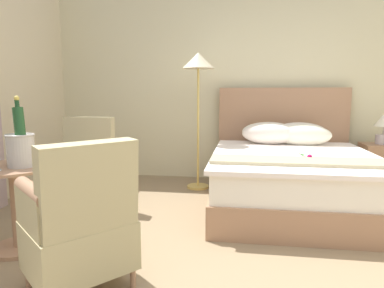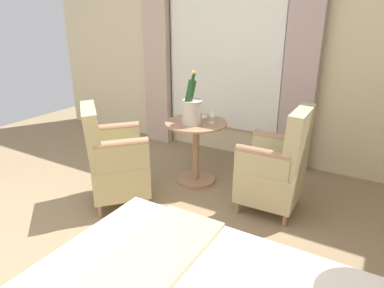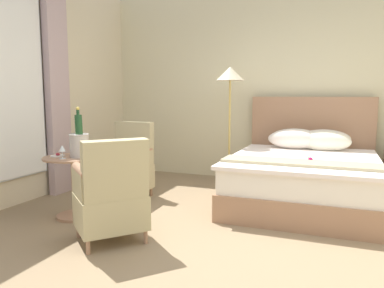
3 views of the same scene
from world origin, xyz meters
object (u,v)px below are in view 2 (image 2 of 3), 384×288
(side_table_round, at_px, (196,147))
(armchair_by_window, at_px, (276,168))
(wine_glass_near_edge, at_px, (183,110))
(wine_glass_near_bucket, at_px, (212,114))
(snack_plate, at_px, (200,117))
(armchair_facing_bed, at_px, (113,161))
(champagne_bucket, at_px, (192,109))

(side_table_round, xyz_separation_m, armchair_by_window, (0.12, 0.90, 0.02))
(side_table_round, distance_m, wine_glass_near_edge, 0.40)
(wine_glass_near_bucket, xyz_separation_m, snack_plate, (-0.11, -0.20, -0.09))
(armchair_facing_bed, bearing_deg, wine_glass_near_bucket, 143.83)
(armchair_by_window, bearing_deg, snack_plate, -106.99)
(champagne_bucket, distance_m, wine_glass_near_edge, 0.19)
(armchair_by_window, bearing_deg, armchair_facing_bed, -64.71)
(side_table_round, height_order, wine_glass_near_edge, wine_glass_near_edge)
(snack_plate, height_order, armchair_facing_bed, armchair_facing_bed)
(wine_glass_near_edge, height_order, armchair_facing_bed, armchair_facing_bed)
(armchair_by_window, bearing_deg, wine_glass_near_edge, -97.32)
(wine_glass_near_edge, bearing_deg, champagne_bucket, 58.56)
(wine_glass_near_bucket, height_order, armchair_facing_bed, armchair_facing_bed)
(side_table_round, height_order, armchair_facing_bed, armchair_facing_bed)
(wine_glass_near_edge, bearing_deg, snack_plate, 144.43)
(side_table_round, relative_size, wine_glass_near_edge, 4.68)
(snack_plate, xyz_separation_m, armchair_by_window, (0.29, 0.95, -0.26))
(armchair_by_window, bearing_deg, wine_glass_near_bucket, -103.76)
(armchair_by_window, bearing_deg, side_table_round, -97.78)
(champagne_bucket, height_order, snack_plate, champagne_bucket)
(wine_glass_near_bucket, distance_m, armchair_by_window, 0.85)
(snack_plate, bearing_deg, armchair_by_window, 73.01)
(wine_glass_near_edge, bearing_deg, wine_glass_near_bucket, 98.78)
(wine_glass_near_bucket, height_order, armchair_by_window, armchair_by_window)
(champagne_bucket, relative_size, armchair_by_window, 0.54)
(wine_glass_near_bucket, distance_m, armchair_facing_bed, 1.07)
(wine_glass_near_bucket, bearing_deg, snack_plate, -118.13)
(wine_glass_near_edge, height_order, snack_plate, wine_glass_near_edge)
(snack_plate, bearing_deg, armchair_facing_bed, -23.43)
(snack_plate, relative_size, armchair_facing_bed, 0.16)
(wine_glass_near_bucket, relative_size, armchair_by_window, 0.15)
(champagne_bucket, bearing_deg, wine_glass_near_bucket, 132.95)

